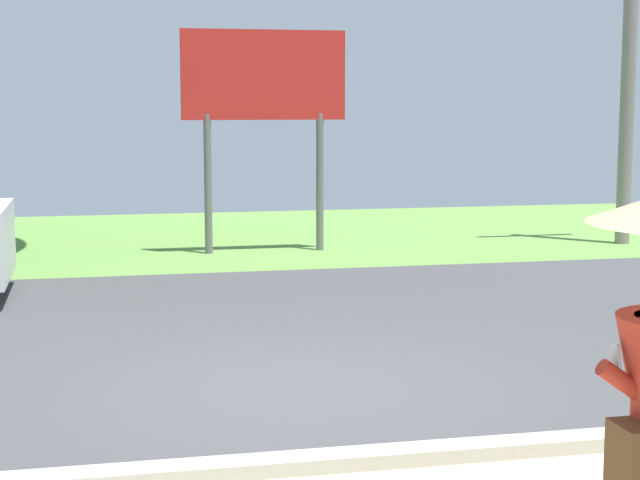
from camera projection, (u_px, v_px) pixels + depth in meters
The scene contains 3 objects.
ground_plane at pixel (244, 320), 11.61m from camera, with size 40.00×22.00×0.20m.
utility_pole at pixel (631, 17), 17.09m from camera, with size 1.80×0.24×7.18m.
roadside_billboard at pixel (264, 91), 16.28m from camera, with size 2.60×0.12×3.50m.
Camera 1 is at (-1.62, -8.36, 2.37)m, focal length 58.26 mm.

